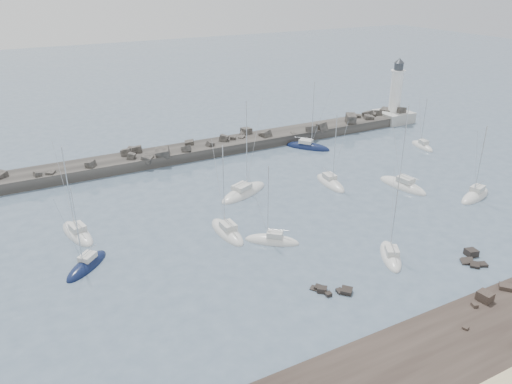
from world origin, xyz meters
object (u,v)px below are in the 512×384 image
at_px(lighthouse, 394,108).
at_px(sailboat_10, 403,186).
at_px(sailboat_4, 244,193).
at_px(sailboat_2, 87,266).
at_px(sailboat_7, 391,256).
at_px(sailboat_8, 308,147).
at_px(sailboat_5, 272,241).
at_px(sailboat_11, 422,147).
at_px(sailboat_3, 227,232).
at_px(sailboat_9, 475,196).
at_px(sailboat_1, 78,234).
at_px(sailboat_6, 330,183).

distance_m(lighthouse, sailboat_10, 37.95).
bearing_deg(sailboat_10, sailboat_4, 157.76).
height_order(sailboat_2, sailboat_7, sailboat_7).
distance_m(lighthouse, sailboat_8, 27.90).
relative_size(sailboat_5, sailboat_11, 1.08).
bearing_deg(sailboat_11, sailboat_2, -168.79).
bearing_deg(sailboat_3, sailboat_9, -11.17).
xyz_separation_m(sailboat_2, sailboat_5, (21.59, -5.06, 0.00)).
bearing_deg(sailboat_10, sailboat_5, -168.69).
xyz_separation_m(sailboat_5, sailboat_10, (26.65, 5.33, 0.01)).
height_order(sailboat_3, sailboat_8, sailboat_8).
bearing_deg(sailboat_9, sailboat_11, 64.16).
bearing_deg(sailboat_10, lighthouse, 50.04).
xyz_separation_m(sailboat_2, sailboat_4, (25.10, 9.73, -0.00)).
height_order(sailboat_1, sailboat_6, sailboat_1).
bearing_deg(sailboat_1, sailboat_9, -16.40).
height_order(lighthouse, sailboat_2, lighthouse).
bearing_deg(sailboat_8, sailboat_1, -162.02).
relative_size(sailboat_3, sailboat_9, 1.04).
bearing_deg(sailboat_10, sailboat_1, 170.45).
height_order(sailboat_5, sailboat_6, sailboat_6).
bearing_deg(lighthouse, sailboat_5, -146.02).
bearing_deg(sailboat_6, sailboat_4, 166.95).
relative_size(sailboat_1, sailboat_8, 0.94).
bearing_deg(sailboat_5, sailboat_7, -42.90).
bearing_deg(sailboat_4, sailboat_9, -30.27).
height_order(sailboat_1, sailboat_10, sailboat_10).
xyz_separation_m(sailboat_5, sailboat_11, (43.50, 17.96, 0.01)).
bearing_deg(sailboat_3, sailboat_6, 17.91).
distance_m(sailboat_7, sailboat_11, 43.09).
bearing_deg(lighthouse, sailboat_2, -158.02).
bearing_deg(sailboat_1, sailboat_6, -2.65).
bearing_deg(sailboat_11, sailboat_1, -175.94).
bearing_deg(sailboat_11, sailboat_4, -175.47).
bearing_deg(sailboat_4, sailboat_7, -74.03).
relative_size(sailboat_3, sailboat_6, 1.03).
relative_size(lighthouse, sailboat_3, 1.14).
height_order(sailboat_6, sailboat_10, sailboat_10).
height_order(sailboat_1, sailboat_11, sailboat_1).
height_order(sailboat_3, sailboat_10, sailboat_10).
distance_m(sailboat_2, sailboat_6, 39.45).
bearing_deg(sailboat_6, sailboat_3, -162.09).
xyz_separation_m(sailboat_4, sailboat_6, (13.80, -3.20, 0.01)).
bearing_deg(lighthouse, sailboat_4, -157.61).
xyz_separation_m(lighthouse, sailboat_10, (-24.30, -29.00, -2.94)).
distance_m(lighthouse, sailboat_7, 59.90).
bearing_deg(sailboat_1, sailboat_2, -93.09).
height_order(sailboat_5, sailboat_8, sailboat_8).
xyz_separation_m(sailboat_1, sailboat_4, (24.65, 1.42, -0.01)).
bearing_deg(sailboat_8, sailboat_5, -130.53).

